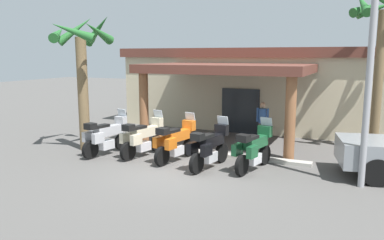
# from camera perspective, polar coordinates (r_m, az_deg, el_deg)

# --- Properties ---
(ground_plane) EXTENTS (80.00, 80.00, 0.00)m
(ground_plane) POSITION_cam_1_polar(r_m,az_deg,el_deg) (12.14, -2.31, -7.81)
(ground_plane) COLOR #514F4C
(motel_building) EXTENTS (13.24, 10.16, 3.98)m
(motel_building) POSITION_cam_1_polar(r_m,az_deg,el_deg) (20.56, 9.56, 5.05)
(motel_building) COLOR beige
(motel_building) RESTS_ON ground_plane
(motorcycle_silver) EXTENTS (0.88, 2.20, 1.61)m
(motorcycle_silver) POSITION_cam_1_polar(r_m,az_deg,el_deg) (14.45, -12.71, -2.34)
(motorcycle_silver) COLOR black
(motorcycle_silver) RESTS_ON ground_plane
(motorcycle_cream) EXTENTS (0.92, 2.19, 1.61)m
(motorcycle_cream) POSITION_cam_1_polar(r_m,az_deg,el_deg) (13.97, -7.35, -2.60)
(motorcycle_cream) COLOR black
(motorcycle_cream) RESTS_ON ground_plane
(motorcycle_orange) EXTENTS (0.90, 2.19, 1.61)m
(motorcycle_orange) POSITION_cam_1_polar(r_m,az_deg,el_deg) (13.25, -2.44, -3.19)
(motorcycle_orange) COLOR black
(motorcycle_orange) RESTS_ON ground_plane
(motorcycle_black) EXTENTS (0.86, 2.20, 1.61)m
(motorcycle_black) POSITION_cam_1_polar(r_m,az_deg,el_deg) (12.43, 2.60, -4.06)
(motorcycle_black) COLOR black
(motorcycle_black) RESTS_ON ground_plane
(motorcycle_green) EXTENTS (0.93, 2.19, 1.61)m
(motorcycle_green) POSITION_cam_1_polar(r_m,az_deg,el_deg) (12.35, 9.17, -4.26)
(motorcycle_green) COLOR black
(motorcycle_green) RESTS_ON ground_plane
(pedestrian) EXTENTS (0.53, 0.32, 1.73)m
(pedestrian) POSITION_cam_1_polar(r_m,az_deg,el_deg) (16.11, 10.45, 0.06)
(pedestrian) COLOR brown
(pedestrian) RESTS_ON ground_plane
(palm_tree_near_portico) EXTENTS (2.42, 2.40, 6.12)m
(palm_tree_near_portico) POSITION_cam_1_polar(r_m,az_deg,el_deg) (15.94, 26.58, 11.98)
(palm_tree_near_portico) COLOR brown
(palm_tree_near_portico) RESTS_ON ground_plane
(palm_tree_roadside) EXTENTS (2.37, 2.39, 5.22)m
(palm_tree_roadside) POSITION_cam_1_polar(r_m,az_deg,el_deg) (15.16, -16.13, 9.01)
(palm_tree_roadside) COLOR brown
(palm_tree_roadside) RESTS_ON ground_plane
(roadside_sign) EXTENTS (1.40, 0.18, 7.12)m
(roadside_sign) POSITION_cam_1_polar(r_m,az_deg,el_deg) (11.35, 25.50, 14.30)
(roadside_sign) COLOR #99999E
(roadside_sign) RESTS_ON ground_plane
(curb_strip) EXTENTS (8.86, 0.36, 0.12)m
(curb_strip) POSITION_cam_1_polar(r_m,az_deg,el_deg) (14.49, -0.23, -4.66)
(curb_strip) COLOR #ADA89E
(curb_strip) RESTS_ON ground_plane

